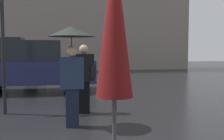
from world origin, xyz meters
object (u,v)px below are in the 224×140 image
Objects in this scene: pedestrian_with_umbrella at (72,50)px; parked_car_right at (1,60)px; pedestrian_with_bag at (85,75)px; street_signpost at (3,35)px; folded_patio_umbrella_far at (114,35)px; parked_car_left at (31,66)px.

parked_car_right is at bearing -144.39° from pedestrian_with_umbrella.
street_signpost is (-1.80, 0.27, 0.91)m from pedestrian_with_bag.
folded_patio_umbrella_far is at bearing 45.67° from pedestrian_with_bag.
parked_car_left is at bearing -149.38° from pedestrian_with_umbrella.
parked_car_right is at bearing -108.08° from pedestrian_with_bag.
folded_patio_umbrella_far is 0.79× the size of street_signpost.
folded_patio_umbrella_far is at bearing 20.36° from pedestrian_with_umbrella.
folded_patio_umbrella_far is 4.59m from street_signpost.
pedestrian_with_umbrella is at bearing -62.65° from parked_car_left.
parked_car_left is 3.90m from parked_car_right.
pedestrian_with_umbrella is 0.45× the size of parked_car_left.
street_signpost reaches higher than parked_car_right.
folded_patio_umbrella_far reaches higher than pedestrian_with_bag.
pedestrian_with_bag is at bearing -53.72° from parked_car_left.
pedestrian_with_umbrella is 2.02m from street_signpost.
pedestrian_with_umbrella is at bearing -42.26° from street_signpost.
folded_patio_umbrella_far is 7.66m from parked_car_left.
folded_patio_umbrella_far is at bearing 93.49° from parked_car_right.
street_signpost is at bearing -116.55° from pedestrian_with_umbrella.
parked_car_right is (-3.26, 7.01, 0.11)m from pedestrian_with_bag.
parked_car_right is (-3.16, 11.00, -0.58)m from folded_patio_umbrella_far.
street_signpost is (-0.25, -3.24, 0.89)m from parked_car_left.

